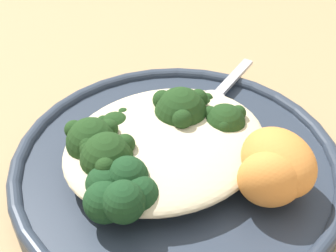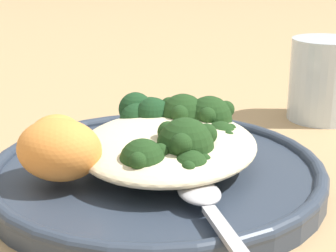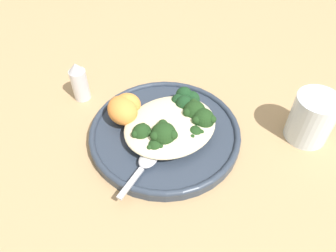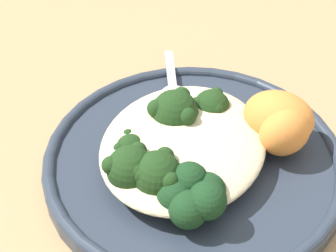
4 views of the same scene
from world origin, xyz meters
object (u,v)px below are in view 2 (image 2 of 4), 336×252
(quinoa_mound, at_px, (168,144))
(broccoli_stalk_3, at_px, (194,141))
(plate, at_px, (156,173))
(broccoli_stalk_0, at_px, (141,160))
(sweet_potato_chunk_0, at_px, (56,143))
(spoon, at_px, (203,198))
(broccoli_stalk_5, at_px, (176,121))
(water_glass, at_px, (324,80))
(broccoli_stalk_1, at_px, (170,162))
(sweet_potato_chunk_1, at_px, (59,150))
(broccoli_stalk_2, at_px, (179,146))
(broccoli_stalk_4, at_px, (201,122))
(kale_tuft, at_px, (148,115))

(quinoa_mound, height_order, broccoli_stalk_3, broccoli_stalk_3)
(plate, bearing_deg, broccoli_stalk_0, 175.95)
(sweet_potato_chunk_0, xyz_separation_m, spoon, (-0.04, -0.12, -0.02))
(plate, relative_size, broccoli_stalk_5, 2.88)
(quinoa_mound, distance_m, spoon, 0.09)
(broccoli_stalk_3, bearing_deg, water_glass, 40.01)
(broccoli_stalk_1, height_order, broccoli_stalk_5, broccoli_stalk_5)
(broccoli_stalk_1, distance_m, broccoli_stalk_3, 0.05)
(sweet_potato_chunk_1, bearing_deg, broccoli_stalk_0, -81.34)
(broccoli_stalk_2, relative_size, broccoli_stalk_4, 0.99)
(broccoli_stalk_2, height_order, broccoli_stalk_5, broccoli_stalk_2)
(broccoli_stalk_4, height_order, kale_tuft, broccoli_stalk_4)
(spoon, height_order, water_glass, water_glass)
(broccoli_stalk_0, xyz_separation_m, broccoli_stalk_1, (0.01, -0.02, -0.00))
(sweet_potato_chunk_0, height_order, kale_tuft, sweet_potato_chunk_0)
(broccoli_stalk_0, distance_m, sweet_potato_chunk_1, 0.06)
(broccoli_stalk_1, relative_size, broccoli_stalk_2, 0.91)
(spoon, bearing_deg, broccoli_stalk_4, 163.40)
(broccoli_stalk_5, distance_m, sweet_potato_chunk_1, 0.12)
(broccoli_stalk_5, bearing_deg, broccoli_stalk_3, -109.52)
(kale_tuft, bearing_deg, quinoa_mound, -152.38)
(plate, distance_m, kale_tuft, 0.07)
(plate, xyz_separation_m, broccoli_stalk_2, (-0.02, -0.02, 0.03))
(sweet_potato_chunk_0, xyz_separation_m, kale_tuft, (0.10, -0.05, -0.00))
(quinoa_mound, xyz_separation_m, broccoli_stalk_3, (0.02, -0.02, -0.00))
(kale_tuft, bearing_deg, broccoli_stalk_3, -130.38)
(broccoli_stalk_0, relative_size, sweet_potato_chunk_0, 1.67)
(plate, distance_m, quinoa_mound, 0.03)
(quinoa_mound, height_order, broccoli_stalk_1, broccoli_stalk_1)
(broccoli_stalk_0, xyz_separation_m, sweet_potato_chunk_0, (0.01, 0.07, 0.01))
(broccoli_stalk_0, distance_m, water_glass, 0.29)
(plate, bearing_deg, sweet_potato_chunk_1, 128.04)
(sweet_potato_chunk_0, bearing_deg, broccoli_stalk_0, -95.96)
(broccoli_stalk_1, xyz_separation_m, sweet_potato_chunk_1, (-0.02, 0.08, 0.01))
(broccoli_stalk_1, distance_m, sweet_potato_chunk_1, 0.08)
(broccoli_stalk_0, relative_size, water_glass, 0.88)
(broccoli_stalk_2, bearing_deg, broccoli_stalk_4, 111.96)
(spoon, bearing_deg, sweet_potato_chunk_0, -132.95)
(broccoli_stalk_4, relative_size, spoon, 0.99)
(broccoli_stalk_0, distance_m, spoon, 0.06)
(broccoli_stalk_1, bearing_deg, kale_tuft, 153.34)
(sweet_potato_chunk_1, xyz_separation_m, spoon, (-0.02, -0.11, -0.02))
(plate, distance_m, broccoli_stalk_2, 0.04)
(broccoli_stalk_1, height_order, sweet_potato_chunk_0, sweet_potato_chunk_0)
(broccoli_stalk_1, distance_m, sweet_potato_chunk_0, 0.09)
(plate, xyz_separation_m, kale_tuft, (0.06, 0.02, 0.03))
(broccoli_stalk_2, bearing_deg, plate, 168.32)
(broccoli_stalk_1, relative_size, water_glass, 1.00)
(broccoli_stalk_4, bearing_deg, water_glass, 12.83)
(kale_tuft, bearing_deg, broccoli_stalk_5, -116.75)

